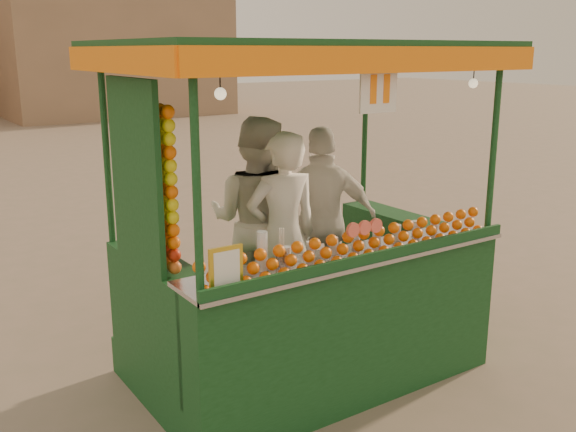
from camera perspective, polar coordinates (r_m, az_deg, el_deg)
ground at (r=5.54m, az=-0.05°, el=-14.86°), size 90.00×90.00×0.00m
building_right at (r=29.64m, az=-15.31°, el=13.49°), size 9.00×6.00×5.00m
juice_cart at (r=5.35m, az=1.44°, el=-5.36°), size 3.06×1.98×2.78m
vendor_left at (r=5.43m, az=-0.47°, el=-1.72°), size 0.70×0.52×1.76m
vendor_middle at (r=5.74m, az=-2.77°, el=-0.40°), size 1.10×1.13×1.84m
vendor_right at (r=5.94m, az=3.07°, el=-0.44°), size 1.10×0.83×1.73m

